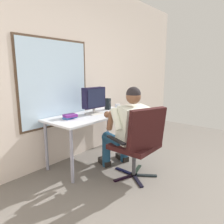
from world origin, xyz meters
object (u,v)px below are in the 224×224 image
at_px(desk, 93,119).
at_px(person_seated, 127,129).
at_px(office_chair, 140,140).
at_px(crt_monitor, 94,99).
at_px(desk_speaker, 108,104).
at_px(book_stack, 70,116).
at_px(coffee_mug, 123,108).
at_px(wine_glass, 118,106).

relative_size(desk, person_seated, 1.21).
relative_size(office_chair, crt_monitor, 2.37).
bearing_deg(desk_speaker, person_seated, -121.27).
bearing_deg(desk, desk_speaker, 11.99).
distance_m(person_seated, book_stack, 0.81).
height_order(office_chair, coffee_mug, office_chair).
relative_size(office_chair, coffee_mug, 11.65).
xyz_separation_m(person_seated, wine_glass, (0.37, 0.46, 0.21)).
xyz_separation_m(crt_monitor, book_stack, (-0.45, 0.03, -0.20)).
distance_m(office_chair, desk_speaker, 1.14).
distance_m(wine_glass, coffee_mug, 0.16).
bearing_deg(office_chair, desk_speaker, 62.03).
relative_size(person_seated, wine_glass, 9.18).
relative_size(desk_speaker, book_stack, 0.92).
xyz_separation_m(desk, desk_speaker, (0.46, 0.10, 0.17)).
bearing_deg(book_stack, wine_glass, -15.00).
relative_size(wine_glass, desk_speaker, 0.68).
relative_size(desk, coffee_mug, 17.49).
height_order(wine_glass, coffee_mug, wine_glass).
bearing_deg(coffee_mug, book_stack, 167.91).
height_order(crt_monitor, wine_glass, crt_monitor).
relative_size(office_chair, book_stack, 4.60).
xyz_separation_m(book_stack, coffee_mug, (0.95, -0.20, 0.01)).
distance_m(desk, office_chair, 0.88).
bearing_deg(crt_monitor, desk_speaker, 10.38).
bearing_deg(coffee_mug, person_seated, -138.28).
height_order(desk_speaker, book_stack, desk_speaker).
distance_m(book_stack, coffee_mug, 0.97).
height_order(office_chair, desk_speaker, office_chair).
bearing_deg(crt_monitor, office_chair, -96.66).
bearing_deg(book_stack, desk_speaker, 3.30).
relative_size(desk_speaker, coffee_mug, 2.32).
distance_m(desk_speaker, book_stack, 0.86).
bearing_deg(wine_glass, desk, 156.99).
relative_size(book_stack, coffee_mug, 2.53).
bearing_deg(coffee_mug, desk_speaker, 108.98).
bearing_deg(person_seated, crt_monitor, 87.69).
distance_m(crt_monitor, wine_glass, 0.42).
distance_m(office_chair, wine_glass, 0.89).
bearing_deg(office_chair, desk, 86.08).
height_order(desk, person_seated, person_seated).
xyz_separation_m(office_chair, book_stack, (-0.34, 0.92, 0.23)).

